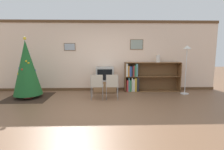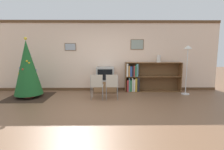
{
  "view_description": "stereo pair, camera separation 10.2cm",
  "coord_description": "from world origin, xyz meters",
  "px_view_note": "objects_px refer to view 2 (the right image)",
  "views": [
    {
      "loc": [
        0.12,
        -4.46,
        1.57
      ],
      "look_at": [
        0.3,
        1.29,
        0.76
      ],
      "focal_mm": 28.0,
      "sensor_mm": 36.0,
      "label": 1
    },
    {
      "loc": [
        0.22,
        -4.46,
        1.57
      ],
      "look_at": [
        0.3,
        1.29,
        0.76
      ],
      "focal_mm": 28.0,
      "sensor_mm": 36.0,
      "label": 2
    }
  ],
  "objects_px": {
    "christmas_tree": "(27,68)",
    "vase": "(159,59)",
    "tv_console": "(105,86)",
    "television": "(105,74)",
    "standing_lamp": "(187,57)",
    "bookshelf": "(142,78)",
    "folding_chair_left": "(97,85)",
    "folding_chair_right": "(112,85)"
  },
  "relations": [
    {
      "from": "folding_chair_left",
      "to": "vase",
      "type": "height_order",
      "value": "vase"
    },
    {
      "from": "vase",
      "to": "christmas_tree",
      "type": "bearing_deg",
      "value": -170.11
    },
    {
      "from": "television",
      "to": "folding_chair_right",
      "type": "height_order",
      "value": "television"
    },
    {
      "from": "bookshelf",
      "to": "christmas_tree",
      "type": "bearing_deg",
      "value": -168.37
    },
    {
      "from": "television",
      "to": "vase",
      "type": "height_order",
      "value": "vase"
    },
    {
      "from": "folding_chair_right",
      "to": "bookshelf",
      "type": "xyz_separation_m",
      "value": [
        1.18,
        1.13,
        0.06
      ]
    },
    {
      "from": "television",
      "to": "bookshelf",
      "type": "bearing_deg",
      "value": 4.19
    },
    {
      "from": "tv_console",
      "to": "standing_lamp",
      "type": "relative_size",
      "value": 0.47
    },
    {
      "from": "television",
      "to": "standing_lamp",
      "type": "relative_size",
      "value": 0.37
    },
    {
      "from": "folding_chair_right",
      "to": "bookshelf",
      "type": "relative_size",
      "value": 0.39
    },
    {
      "from": "folding_chair_left",
      "to": "folding_chair_right",
      "type": "bearing_deg",
      "value": 0.0
    },
    {
      "from": "christmas_tree",
      "to": "vase",
      "type": "height_order",
      "value": "christmas_tree"
    },
    {
      "from": "folding_chair_left",
      "to": "bookshelf",
      "type": "height_order",
      "value": "bookshelf"
    },
    {
      "from": "tv_console",
      "to": "bookshelf",
      "type": "bearing_deg",
      "value": 4.09
    },
    {
      "from": "christmas_tree",
      "to": "vase",
      "type": "xyz_separation_m",
      "value": [
        4.57,
        0.8,
        0.26
      ]
    },
    {
      "from": "folding_chair_right",
      "to": "vase",
      "type": "bearing_deg",
      "value": 32.07
    },
    {
      "from": "standing_lamp",
      "to": "vase",
      "type": "bearing_deg",
      "value": 151.8
    },
    {
      "from": "christmas_tree",
      "to": "standing_lamp",
      "type": "xyz_separation_m",
      "value": [
        5.46,
        0.32,
        0.34
      ]
    },
    {
      "from": "vase",
      "to": "tv_console",
      "type": "bearing_deg",
      "value": -177.69
    },
    {
      "from": "television",
      "to": "standing_lamp",
      "type": "distance_m",
      "value": 3.0
    },
    {
      "from": "folding_chair_left",
      "to": "standing_lamp",
      "type": "height_order",
      "value": "standing_lamp"
    },
    {
      "from": "christmas_tree",
      "to": "television",
      "type": "relative_size",
      "value": 3.06
    },
    {
      "from": "folding_chair_left",
      "to": "standing_lamp",
      "type": "bearing_deg",
      "value": 11.53
    },
    {
      "from": "standing_lamp",
      "to": "television",
      "type": "bearing_deg",
      "value": 172.37
    },
    {
      "from": "vase",
      "to": "folding_chair_right",
      "type": "bearing_deg",
      "value": -147.93
    },
    {
      "from": "bookshelf",
      "to": "vase",
      "type": "distance_m",
      "value": 0.95
    },
    {
      "from": "christmas_tree",
      "to": "folding_chair_right",
      "type": "relative_size",
      "value": 2.43
    },
    {
      "from": "standing_lamp",
      "to": "christmas_tree",
      "type": "bearing_deg",
      "value": -176.59
    },
    {
      "from": "television",
      "to": "tv_console",
      "type": "bearing_deg",
      "value": 90.0
    },
    {
      "from": "tv_console",
      "to": "television",
      "type": "bearing_deg",
      "value": -90.0
    },
    {
      "from": "standing_lamp",
      "to": "tv_console",
      "type": "bearing_deg",
      "value": 172.32
    },
    {
      "from": "tv_console",
      "to": "folding_chair_left",
      "type": "relative_size",
      "value": 1.01
    },
    {
      "from": "tv_console",
      "to": "folding_chair_left",
      "type": "distance_m",
      "value": 1.09
    },
    {
      "from": "vase",
      "to": "standing_lamp",
      "type": "height_order",
      "value": "standing_lamp"
    },
    {
      "from": "folding_chair_left",
      "to": "television",
      "type": "bearing_deg",
      "value": 76.82
    },
    {
      "from": "folding_chair_left",
      "to": "folding_chair_right",
      "type": "height_order",
      "value": "same"
    },
    {
      "from": "tv_console",
      "to": "television",
      "type": "height_order",
      "value": "television"
    },
    {
      "from": "tv_console",
      "to": "folding_chair_right",
      "type": "bearing_deg",
      "value": -76.85
    },
    {
      "from": "folding_chair_right",
      "to": "vase",
      "type": "xyz_separation_m",
      "value": [
        1.78,
        1.11,
        0.79
      ]
    },
    {
      "from": "bookshelf",
      "to": "vase",
      "type": "bearing_deg",
      "value": -1.87
    },
    {
      "from": "folding_chair_right",
      "to": "television",
      "type": "bearing_deg",
      "value": 103.18
    },
    {
      "from": "christmas_tree",
      "to": "folding_chair_right",
      "type": "xyz_separation_m",
      "value": [
        2.8,
        -0.32,
        -0.53
      ]
    }
  ]
}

